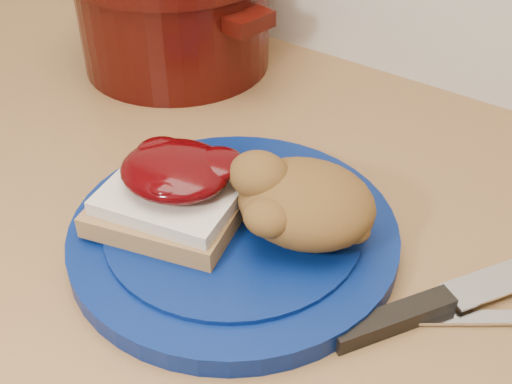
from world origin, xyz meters
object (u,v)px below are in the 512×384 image
Objects in this scene: plate at (234,234)px; chef_knife at (434,304)px; dutch_oven at (174,9)px; pepper_grinder at (116,2)px; butter_knife at (431,318)px.

plate is 1.14× the size of chef_knife.
plate is at bearing -40.65° from dutch_oven.
pepper_grinder is at bearing 100.14° from chef_knife.
butter_knife is at bearing 5.92° from plate.
dutch_oven is 0.11m from pepper_grinder.
butter_knife is 0.52m from dutch_oven.
plate is 0.46m from pepper_grinder.
dutch_oven is 2.72× the size of pepper_grinder.
dutch_oven is (-0.28, 0.24, 0.07)m from plate.
dutch_oven reaches higher than butter_knife.
chef_knife is 2.26× the size of pepper_grinder.
dutch_oven is at bearing 139.35° from plate.
dutch_oven is at bearing -1.14° from pepper_grinder.
plate is at bearing -31.82° from pepper_grinder.
butter_knife is 0.57× the size of dutch_oven.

